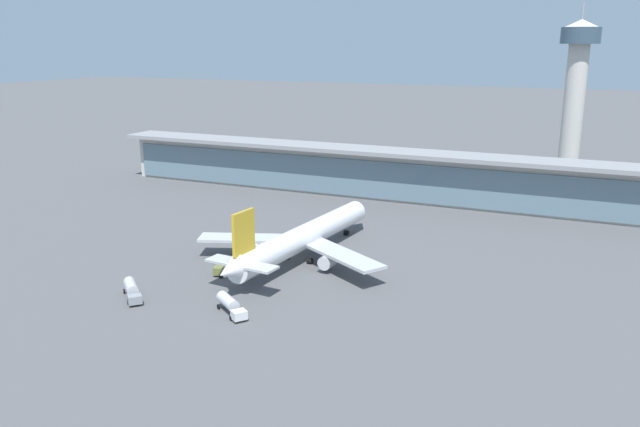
# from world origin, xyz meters

# --- Properties ---
(ground_plane) EXTENTS (1200.00, 1200.00, 0.00)m
(ground_plane) POSITION_xyz_m (0.00, 0.00, 0.00)
(ground_plane) COLOR #515154
(airliner_on_stand) EXTENTS (45.23, 59.08, 15.72)m
(airliner_on_stand) POSITION_xyz_m (1.32, 0.38, 4.95)
(airliner_on_stand) COLOR white
(airliner_on_stand) RESTS_ON ground
(service_truck_near_nose_white) EXTENTS (8.32, 6.80, 2.95)m
(service_truck_near_nose_white) POSITION_xyz_m (2.41, -30.68, 1.71)
(service_truck_near_nose_white) COLOR silver
(service_truck_near_nose_white) RESTS_ON ground
(service_truck_under_wing_olive) EXTENTS (7.64, 4.02, 3.10)m
(service_truck_under_wing_olive) POSITION_xyz_m (-6.54, -14.81, 1.69)
(service_truck_under_wing_olive) COLOR olive
(service_truck_under_wing_olive) RESTS_ON ground
(service_truck_mid_apron_grey) EXTENTS (7.86, 7.46, 2.95)m
(service_truck_mid_apron_grey) POSITION_xyz_m (-17.97, -32.13, 1.71)
(service_truck_mid_apron_grey) COLOR gray
(service_truck_mid_apron_grey) RESTS_ON ground
(service_truck_by_tail_blue) EXTENTS (3.29, 2.64, 2.05)m
(service_truck_by_tail_blue) POSITION_xyz_m (-12.11, -1.77, 0.87)
(service_truck_by_tail_blue) COLOR #234C9E
(service_truck_by_tail_blue) RESTS_ON ground
(terminal_building) EXTENTS (183.60, 12.80, 15.20)m
(terminal_building) POSITION_xyz_m (0.00, 62.28, 7.87)
(terminal_building) COLOR beige
(terminal_building) RESTS_ON ground
(control_tower) EXTENTS (12.00, 12.00, 57.95)m
(control_tower) POSITION_xyz_m (48.79, 102.02, 31.75)
(control_tower) COLOR beige
(control_tower) RESTS_ON ground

